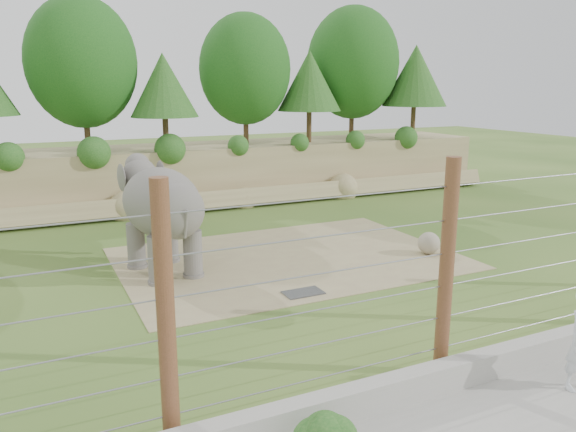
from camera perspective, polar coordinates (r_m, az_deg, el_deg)
name	(u,v)px	position (r m, az deg, el deg)	size (l,w,h in m)	color
ground	(322,293)	(14.49, 3.45, -7.81)	(90.00, 90.00, 0.00)	#385C20
back_embankment	(196,113)	(25.55, -9.34, 10.27)	(30.00, 5.52, 8.77)	#8D7C52
dirt_patch	(289,258)	(17.22, 0.06, -4.31)	(10.00, 7.00, 0.02)	#95825F
drain_grate	(303,293)	(14.39, 1.56, -7.78)	(1.00, 0.60, 0.03)	#262628
elephant	(162,219)	(15.96, -12.66, -0.27)	(1.65, 3.86, 3.12)	#68635C
stone_ball	(429,243)	(18.09, 14.12, -2.68)	(0.69, 0.69, 0.69)	gray
retaining_wall	(459,372)	(10.69, 17.01, -14.92)	(26.00, 0.35, 0.50)	#9F9D95
barrier_fence	(446,269)	(10.35, 15.80, -5.24)	(20.26, 0.26, 4.00)	#53341B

